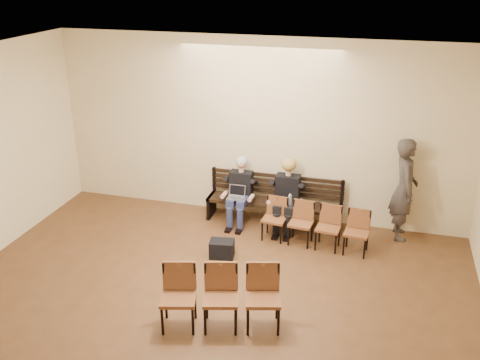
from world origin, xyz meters
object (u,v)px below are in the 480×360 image
Objects in this scene: passerby at (405,182)px; chair_row_front at (314,226)px; laptop at (235,199)px; bench at (273,212)px; bag at (222,249)px; chair_row_back at (221,299)px; seated_man at (240,192)px; water_bottle at (290,207)px; seated_woman at (287,197)px.

passerby is 1.80m from chair_row_front.
chair_row_front is at bearing -13.75° from laptop.
bench is at bearing 147.85° from chair_row_front.
chair_row_back reaches higher than bag.
bench is 8.27× the size of laptop.
seated_man is at bearing 92.45° from bag.
laptop is at bearing 87.09° from chair_row_back.
chair_row_front is (1.52, -0.55, -0.25)m from seated_man.
laptop is at bearing 94.34° from bag.
passerby reaches higher than chair_row_back.
chair_row_front reaches higher than laptop.
water_bottle reaches higher than bench.
water_bottle is at bearing -44.71° from bench.
water_bottle is at bearing 154.52° from chair_row_front.
seated_woman reaches higher than chair_row_front.
seated_woman is at bearing 69.57° from chair_row_back.
chair_row_front is at bearing -30.64° from water_bottle.
seated_man is 0.22m from laptop.
passerby reaches higher than seated_woman.
water_bottle is 0.56× the size of bag.
seated_man is 5.55× the size of water_bottle.
seated_woman is at bearing 143.25° from chair_row_front.
water_bottle is 0.61m from chair_row_front.
passerby is at bearing 39.88° from chair_row_back.
bag is (-0.85, -1.36, -0.49)m from seated_woman.
chair_row_back is at bearing -79.12° from seated_man.
seated_man is (-0.64, -0.12, 0.41)m from bench.
water_bottle is at bearing -13.91° from seated_man.
bag is (0.06, -1.36, -0.48)m from seated_man.
seated_man reaches higher than bag.
water_bottle is (0.11, -0.25, -0.08)m from seated_woman.
chair_row_front reaches higher than water_bottle.
seated_man is 0.67× the size of chair_row_front.
seated_man is 0.58× the size of passerby.
bag is (0.09, -1.15, -0.41)m from laptop.
chair_row_back is (-0.91, -2.62, 0.07)m from chair_row_front.
passerby is (2.35, 0.10, 0.87)m from bench.
chair_row_front is at bearing -37.31° from bench.
laptop is 0.76× the size of bag.
laptop is (-0.67, -0.33, 0.34)m from bench.
bench is 1.38× the size of chair_row_front.
chair_row_front is at bearing -19.91° from seated_man.
water_bottle is at bearing 49.27° from bag.
passerby reaches higher than water_bottle.
laptop and water_bottle have the same top height.
bag is 3.46m from passerby.
bench is 0.82m from laptop.
seated_woman reaches higher than bench.
water_bottle is at bearing 95.55° from passerby.
laptop is (-0.03, -0.21, -0.07)m from seated_man.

